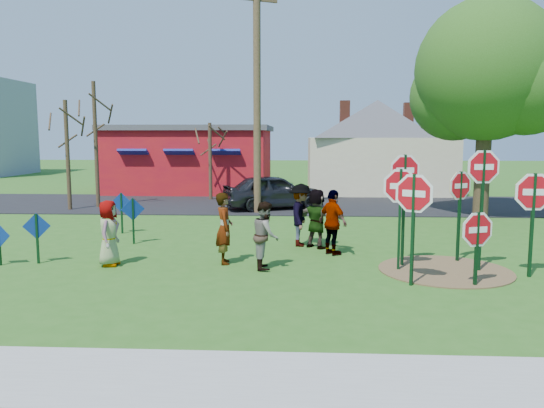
{
  "coord_description": "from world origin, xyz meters",
  "views": [
    {
      "loc": [
        0.92,
        -13.83,
        3.26
      ],
      "look_at": [
        0.14,
        1.46,
        1.31
      ],
      "focal_mm": 35.0,
      "sensor_mm": 36.0,
      "label": 1
    }
  ],
  "objects": [
    {
      "name": "bare_tree_extra",
      "position": [
        -3.44,
        14.95,
        2.53
      ],
      "size": [
        1.8,
        1.8,
        3.92
      ],
      "color": "#382819",
      "rests_on": "ground"
    },
    {
      "name": "stop_sign_g",
      "position": [
        3.37,
        -0.97,
        1.84
      ],
      "size": [
        1.13,
        0.16,
        2.65
      ],
      "rotation": [
        0.0,
        0.0,
        -0.12
      ],
      "color": "#0D3318",
      "rests_on": "ground"
    },
    {
      "name": "person_a",
      "position": [
        -3.89,
        -0.87,
        0.84
      ],
      "size": [
        0.55,
        0.83,
        1.67
      ],
      "primitive_type": "imported",
      "rotation": [
        0.0,
        0.0,
        1.59
      ],
      "color": "#393B83",
      "rests_on": "ground"
    },
    {
      "name": "stop_sign_c",
      "position": [
        5.31,
        -0.99,
        2.19
      ],
      "size": [
        1.09,
        0.19,
        3.1
      ],
      "rotation": [
        0.0,
        0.0,
        0.16
      ],
      "color": "#0D3318",
      "rests_on": "ground"
    },
    {
      "name": "stop_sign_f",
      "position": [
        6.32,
        -1.45,
        1.83
      ],
      "size": [
        1.19,
        0.08,
        2.59
      ],
      "rotation": [
        0.0,
        0.0,
        -0.02
      ],
      "color": "#0D3318",
      "rests_on": "ground"
    },
    {
      "name": "sidewalk",
      "position": [
        0.0,
        -7.2,
        0.04
      ],
      "size": [
        22.0,
        1.8,
        0.08
      ],
      "primitive_type": "cube",
      "color": "#9E9E99",
      "rests_on": "ground"
    },
    {
      "name": "blue_diamond_d",
      "position": [
        -5.07,
        3.6,
        0.87
      ],
      "size": [
        0.69,
        0.07,
        1.4
      ],
      "rotation": [
        0.0,
        0.0,
        0.08
      ],
      "color": "#0D3318",
      "rests_on": "ground"
    },
    {
      "name": "road",
      "position": [
        0.0,
        11.5,
        0.02
      ],
      "size": [
        120.0,
        7.5,
        0.04
      ],
      "primitive_type": "cube",
      "color": "black",
      "rests_on": "ground"
    },
    {
      "name": "blue_diamond_b",
      "position": [
        -5.81,
        -0.74,
        0.81
      ],
      "size": [
        0.68,
        0.17,
        1.32
      ],
      "rotation": [
        0.0,
        0.0,
        0.23
      ],
      "color": "#0D3318",
      "rests_on": "ground"
    },
    {
      "name": "person_c",
      "position": [
        0.1,
        -0.96,
        0.84
      ],
      "size": [
        0.71,
        0.87,
        1.68
      ],
      "primitive_type": "imported",
      "rotation": [
        0.0,
        0.0,
        1.67
      ],
      "color": "brown",
      "rests_on": "ground"
    },
    {
      "name": "person_f",
      "position": [
        1.44,
        1.59,
        0.88
      ],
      "size": [
        1.56,
        1.47,
        1.75
      ],
      "primitive_type": "imported",
      "rotation": [
        0.0,
        0.0,
        2.41
      ],
      "color": "#184A25",
      "rests_on": "ground"
    },
    {
      "name": "bare_tree_mid",
      "position": [
        -8.38,
        10.06,
        3.72
      ],
      "size": [
        1.8,
        1.8,
        5.74
      ],
      "color": "#382819",
      "rests_on": "ground"
    },
    {
      "name": "dirt_patch",
      "position": [
        4.5,
        -1.0,
        0.01
      ],
      "size": [
        3.2,
        3.2,
        0.03
      ],
      "primitive_type": "cylinder",
      "color": "brown",
      "rests_on": "ground"
    },
    {
      "name": "bare_tree_west",
      "position": [
        -9.29,
        9.09,
        3.14
      ],
      "size": [
        1.8,
        1.8,
        4.85
      ],
      "color": "#382819",
      "rests_on": "ground"
    },
    {
      "name": "stop_sign_a",
      "position": [
        3.41,
        -2.32,
        1.81
      ],
      "size": [
        1.0,
        0.63,
        2.62
      ],
      "rotation": [
        0.0,
        0.0,
        -0.55
      ],
      "color": "#0D3318",
      "rests_on": "ground"
    },
    {
      "name": "ground",
      "position": [
        0.0,
        0.0,
        0.0
      ],
      "size": [
        120.0,
        120.0,
        0.0
      ],
      "primitive_type": "plane",
      "color": "#2C5F1B",
      "rests_on": "ground"
    },
    {
      "name": "blue_diamond_c",
      "position": [
        -4.13,
        1.88,
        0.88
      ],
      "size": [
        0.66,
        0.3,
        1.43
      ],
      "rotation": [
        0.0,
        0.0,
        0.41
      ],
      "color": "#0D3318",
      "rests_on": "ground"
    },
    {
      "name": "person_d",
      "position": [
        0.98,
        1.84,
        0.94
      ],
      "size": [
        0.79,
        1.26,
        1.87
      ],
      "primitive_type": "imported",
      "rotation": [
        0.0,
        0.0,
        1.49
      ],
      "color": "#37383D",
      "rests_on": "ground"
    },
    {
      "name": "red_building",
      "position": [
        -5.5,
        17.99,
        1.97
      ],
      "size": [
        9.4,
        7.69,
        3.9
      ],
      "color": "maroon",
      "rests_on": "ground"
    },
    {
      "name": "suv",
      "position": [
        -0.22,
        9.81,
        0.82
      ],
      "size": [
        4.9,
        3.43,
        1.55
      ],
      "primitive_type": "imported",
      "rotation": [
        0.0,
        0.0,
        1.96
      ],
      "color": "#2D2E32",
      "rests_on": "road"
    },
    {
      "name": "stop_sign_b",
      "position": [
        3.54,
        -0.54,
        2.16
      ],
      "size": [
        1.05,
        0.24,
        2.97
      ],
      "rotation": [
        0.0,
        0.0,
        0.21
      ],
      "color": "#0D3318",
      "rests_on": "ground"
    },
    {
      "name": "cream_house",
      "position": [
        5.5,
        18.0,
        2.92
      ],
      "size": [
        9.4,
        9.4,
        6.5
      ],
      "color": "beige",
      "rests_on": "ground"
    },
    {
      "name": "stop_sign_e",
      "position": [
        4.8,
        -2.3,
        1.16
      ],
      "size": [
        0.99,
        0.37,
        1.78
      ],
      "rotation": [
        0.0,
        0.0,
        0.34
      ],
      "color": "#0D3318",
      "rests_on": "ground"
    },
    {
      "name": "person_e",
      "position": [
        1.86,
        0.66,
        0.91
      ],
      "size": [
        1.0,
        1.12,
        1.82
      ],
      "primitive_type": "imported",
      "rotation": [
        0.0,
        0.0,
        2.22
      ],
      "color": "#4C3262",
      "rests_on": "ground"
    },
    {
      "name": "bare_tree_east",
      "position": [
        -3.65,
        13.22,
        2.57
      ],
      "size": [
        1.8,
        1.8,
        3.97
      ],
      "color": "#382819",
      "rests_on": "ground"
    },
    {
      "name": "stop_sign_d",
      "position": [
        5.08,
        0.0,
        1.8
      ],
      "size": [
        0.88,
        0.55,
        2.51
      ],
      "rotation": [
        0.0,
        0.0,
        0.55
      ],
      "color": "#0D3318",
      "rests_on": "ground"
    },
    {
      "name": "leafy_tree",
      "position": [
        8.36,
        7.68,
        5.55
      ],
      "size": [
        6.07,
        5.54,
        8.63
      ],
      "color": "#382819",
      "rests_on": "ground"
    },
    {
      "name": "person_b",
      "position": [
        -0.99,
        -0.5,
        0.92
      ],
      "size": [
        0.57,
        0.75,
        1.84
      ],
      "primitive_type": "imported",
      "rotation": [
        0.0,
        0.0,
        1.78
      ],
      "color": "#296868",
      "rests_on": "ground"
    },
    {
      "name": "utility_pole",
      "position": [
        -0.86,
        8.61,
        5.29
      ],
      "size": [
        2.29,
        1.14,
        10.05
      ],
      "rotation": [
        0.0,
        0.0,
        0.43
      ],
      "color": "#4C3823",
      "rests_on": "ground"
    }
  ]
}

